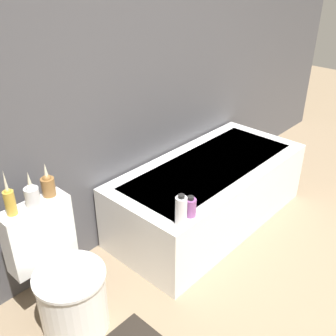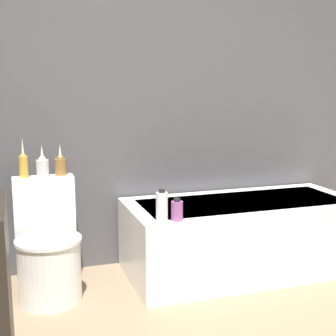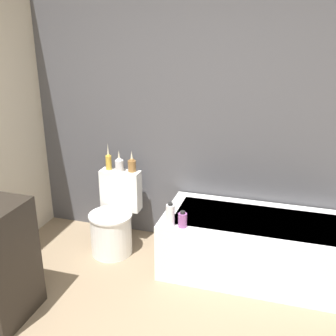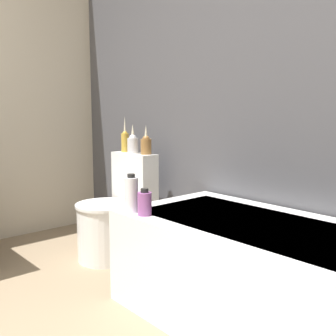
{
  "view_description": "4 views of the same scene",
  "coord_description": "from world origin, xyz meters",
  "px_view_note": "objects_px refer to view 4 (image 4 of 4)",
  "views": [
    {
      "loc": [
        -1.53,
        0.23,
        1.96
      ],
      "look_at": [
        -0.01,
        1.63,
        0.82
      ],
      "focal_mm": 42.0,
      "sensor_mm": 36.0,
      "label": 1
    },
    {
      "loc": [
        -0.88,
        -1.12,
        1.33
      ],
      "look_at": [
        0.06,
        1.73,
        0.8
      ],
      "focal_mm": 50.0,
      "sensor_mm": 36.0,
      "label": 2
    },
    {
      "loc": [
        0.74,
        -1.27,
        2.06
      ],
      "look_at": [
        -0.15,
        1.7,
        0.93
      ],
      "focal_mm": 42.0,
      "sensor_mm": 36.0,
      "label": 3
    },
    {
      "loc": [
        1.59,
        0.27,
        1.04
      ],
      "look_at": [
        -0.07,
        1.74,
        0.72
      ],
      "focal_mm": 42.0,
      "sensor_mm": 36.0,
      "label": 4
    }
  ],
  "objects_px": {
    "shampoo_bottle_short": "(145,203)",
    "toilet": "(113,217)",
    "vase_silver": "(133,143)",
    "vase_gold": "(125,140)",
    "shampoo_bottle_tall": "(131,194)",
    "bathtub": "(280,283)",
    "vase_bronze": "(146,144)"
  },
  "relations": [
    {
      "from": "vase_silver",
      "to": "shampoo_bottle_tall",
      "type": "height_order",
      "value": "vase_silver"
    },
    {
      "from": "shampoo_bottle_short",
      "to": "toilet",
      "type": "bearing_deg",
      "value": 158.09
    },
    {
      "from": "vase_gold",
      "to": "shampoo_bottle_tall",
      "type": "relative_size",
      "value": 1.3
    },
    {
      "from": "vase_gold",
      "to": "shampoo_bottle_short",
      "type": "distance_m",
      "value": 1.04
    },
    {
      "from": "bathtub",
      "to": "shampoo_bottle_short",
      "type": "bearing_deg",
      "value": -153.28
    },
    {
      "from": "vase_silver",
      "to": "shampoo_bottle_short",
      "type": "height_order",
      "value": "vase_silver"
    },
    {
      "from": "vase_silver",
      "to": "vase_bronze",
      "type": "bearing_deg",
      "value": 14.22
    },
    {
      "from": "toilet",
      "to": "shampoo_bottle_tall",
      "type": "distance_m",
      "value": 0.79
    },
    {
      "from": "vase_gold",
      "to": "vase_silver",
      "type": "xyz_separation_m",
      "value": [
        0.12,
        -0.01,
        -0.02
      ]
    },
    {
      "from": "bathtub",
      "to": "shampoo_bottle_tall",
      "type": "xyz_separation_m",
      "value": [
        -0.71,
        -0.32,
        0.35
      ]
    },
    {
      "from": "bathtub",
      "to": "vase_gold",
      "type": "height_order",
      "value": "vase_gold"
    },
    {
      "from": "shampoo_bottle_tall",
      "to": "vase_silver",
      "type": "bearing_deg",
      "value": 142.78
    },
    {
      "from": "shampoo_bottle_tall",
      "to": "vase_bronze",
      "type": "bearing_deg",
      "value": 135.56
    },
    {
      "from": "bathtub",
      "to": "shampoo_bottle_short",
      "type": "relative_size",
      "value": 11.92
    },
    {
      "from": "vase_silver",
      "to": "shampoo_bottle_short",
      "type": "bearing_deg",
      "value": -32.85
    },
    {
      "from": "bathtub",
      "to": "shampoo_bottle_short",
      "type": "distance_m",
      "value": 0.75
    },
    {
      "from": "toilet",
      "to": "vase_bronze",
      "type": "distance_m",
      "value": 0.57
    },
    {
      "from": "toilet",
      "to": "vase_gold",
      "type": "relative_size",
      "value": 2.79
    },
    {
      "from": "vase_silver",
      "to": "shampoo_bottle_tall",
      "type": "xyz_separation_m",
      "value": [
        0.66,
        -0.5,
        -0.21
      ]
    },
    {
      "from": "vase_gold",
      "to": "toilet",
      "type": "bearing_deg",
      "value": -59.34
    },
    {
      "from": "vase_silver",
      "to": "toilet",
      "type": "bearing_deg",
      "value": -90.0
    },
    {
      "from": "shampoo_bottle_short",
      "to": "shampoo_bottle_tall",
      "type": "bearing_deg",
      "value": -174.17
    },
    {
      "from": "vase_gold",
      "to": "vase_silver",
      "type": "bearing_deg",
      "value": -6.84
    },
    {
      "from": "shampoo_bottle_tall",
      "to": "vase_gold",
      "type": "bearing_deg",
      "value": 146.47
    },
    {
      "from": "vase_gold",
      "to": "vase_bronze",
      "type": "height_order",
      "value": "vase_gold"
    },
    {
      "from": "bathtub",
      "to": "shampoo_bottle_short",
      "type": "xyz_separation_m",
      "value": [
        -0.61,
        -0.31,
        0.32
      ]
    },
    {
      "from": "vase_gold",
      "to": "shampoo_bottle_tall",
      "type": "distance_m",
      "value": 0.95
    },
    {
      "from": "bathtub",
      "to": "vase_silver",
      "type": "xyz_separation_m",
      "value": [
        -1.37,
        0.18,
        0.55
      ]
    },
    {
      "from": "shampoo_bottle_short",
      "to": "vase_gold",
      "type": "bearing_deg",
      "value": 150.1
    },
    {
      "from": "bathtub",
      "to": "vase_silver",
      "type": "bearing_deg",
      "value": 172.51
    },
    {
      "from": "bathtub",
      "to": "vase_bronze",
      "type": "bearing_deg",
      "value": 170.49
    },
    {
      "from": "vase_gold",
      "to": "vase_silver",
      "type": "height_order",
      "value": "vase_gold"
    }
  ]
}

